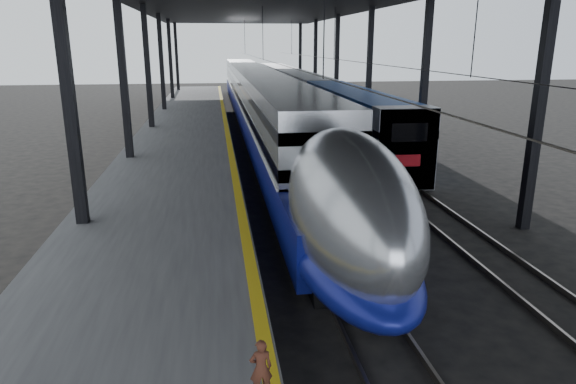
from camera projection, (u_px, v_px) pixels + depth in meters
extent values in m
plane|color=black|center=(282.00, 315.00, 12.83)|extent=(160.00, 160.00, 0.00)
cube|color=#4C4C4F|center=(182.00, 147.00, 31.23)|extent=(6.00, 80.00, 1.00)
cube|color=gold|center=(228.00, 137.00, 31.47)|extent=(0.30, 80.00, 0.01)
cube|color=slate|center=(260.00, 151.00, 32.00)|extent=(0.08, 80.00, 0.16)
cube|color=slate|center=(283.00, 151.00, 32.19)|extent=(0.08, 80.00, 0.16)
cube|color=slate|center=(339.00, 149.00, 32.68)|extent=(0.08, 80.00, 0.16)
cube|color=slate|center=(360.00, 148.00, 32.88)|extent=(0.08, 80.00, 0.16)
cube|color=black|center=(71.00, 113.00, 15.54)|extent=(0.35, 0.35, 9.00)
cube|color=black|center=(539.00, 105.00, 17.64)|extent=(0.35, 0.35, 9.00)
cube|color=black|center=(124.00, 87.00, 25.05)|extent=(0.35, 0.35, 9.00)
cube|color=black|center=(424.00, 84.00, 27.15)|extent=(0.35, 0.35, 9.00)
cube|color=black|center=(148.00, 75.00, 34.56)|extent=(0.35, 0.35, 9.00)
cube|color=black|center=(369.00, 73.00, 36.66)|extent=(0.35, 0.35, 9.00)
cube|color=black|center=(162.00, 68.00, 44.07)|extent=(0.35, 0.35, 9.00)
cube|color=black|center=(337.00, 67.00, 46.17)|extent=(0.35, 0.35, 9.00)
cube|color=black|center=(171.00, 64.00, 53.58)|extent=(0.35, 0.35, 9.00)
cube|color=black|center=(315.00, 63.00, 55.67)|extent=(0.35, 0.35, 9.00)
cube|color=black|center=(177.00, 61.00, 63.08)|extent=(0.35, 0.35, 9.00)
cube|color=black|center=(300.00, 60.00, 65.18)|extent=(0.35, 0.35, 9.00)
cylinder|color=slate|center=(271.00, 62.00, 30.59)|extent=(0.03, 74.00, 0.03)
cylinder|color=slate|center=(353.00, 61.00, 31.27)|extent=(0.03, 74.00, 0.03)
cube|color=#A9ABB0|center=(255.00, 94.00, 43.77)|extent=(3.04, 57.00, 4.19)
cube|color=navy|center=(256.00, 112.00, 42.71)|extent=(3.12, 62.00, 1.62)
cube|color=silver|center=(255.00, 100.00, 43.90)|extent=(3.14, 57.00, 0.10)
cube|color=black|center=(254.00, 80.00, 43.43)|extent=(3.08, 57.00, 0.44)
cube|color=black|center=(255.00, 94.00, 43.77)|extent=(3.08, 57.00, 0.44)
ellipsoid|color=#A9ABB0|center=(348.00, 208.00, 13.86)|extent=(3.04, 8.40, 4.19)
ellipsoid|color=navy|center=(347.00, 249.00, 14.19)|extent=(3.12, 8.40, 1.78)
ellipsoid|color=black|center=(379.00, 208.00, 11.15)|extent=(1.57, 2.20, 0.94)
cube|color=black|center=(346.00, 277.00, 14.43)|extent=(2.30, 2.60, 0.40)
cube|color=black|center=(266.00, 139.00, 35.35)|extent=(2.30, 2.60, 0.40)
cube|color=navy|center=(355.00, 122.00, 31.36)|extent=(2.73, 18.00, 3.70)
cube|color=#999BA1|center=(403.00, 148.00, 23.37)|extent=(2.78, 1.20, 3.75)
cube|color=black|center=(410.00, 132.00, 22.55)|extent=(1.66, 0.06, 0.83)
cube|color=#A60C15|center=(408.00, 161.00, 22.90)|extent=(1.17, 0.06, 0.54)
cube|color=#999BA1|center=(302.00, 93.00, 49.42)|extent=(2.73, 18.00, 3.70)
cube|color=#999BA1|center=(278.00, 80.00, 67.49)|extent=(2.73, 18.00, 3.70)
cube|color=black|center=(385.00, 173.00, 26.14)|extent=(2.14, 2.40, 0.36)
cube|color=black|center=(308.00, 116.00, 47.06)|extent=(2.14, 2.40, 0.36)
imported|color=#4C2519|center=(261.00, 368.00, 8.24)|extent=(0.39, 0.27, 1.02)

